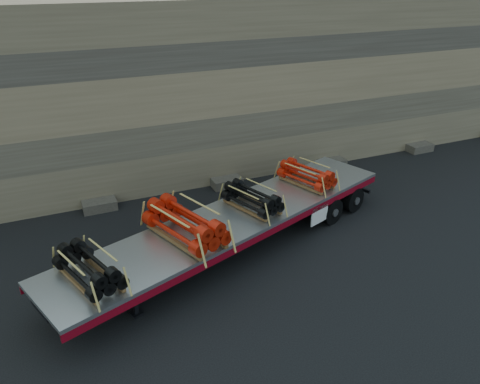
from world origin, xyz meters
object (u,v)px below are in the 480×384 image
object	(u,v)px
bundle_front	(89,269)
trailer	(234,234)
bundle_midrear	(252,199)
bundle_rear	(307,175)
bundle_midfront	(185,225)

from	to	relation	value
bundle_front	trailer	bearing A→B (deg)	0.00
bundle_midrear	bundle_rear	bearing A→B (deg)	0.00
bundle_midrear	bundle_rear	distance (m)	2.65
trailer	bundle_rear	distance (m)	3.53
trailer	bundle_midfront	size ratio (longest dim) A/B	4.86
bundle_midfront	bundle_midrear	size ratio (longest dim) A/B	1.31
bundle_midfront	bundle_midrear	bearing A→B (deg)	0.00
bundle_midfront	bundle_midrear	distance (m)	2.58
trailer	bundle_front	bearing A→B (deg)	180.00
trailer	bundle_front	distance (m)	4.78
bundle_midfront	bundle_midrear	xyz separation A→B (m)	(2.43, 0.87, -0.10)
bundle_midrear	bundle_rear	size ratio (longest dim) A/B	0.99
bundle_midrear	trailer	bearing A→B (deg)	-180.00
bundle_midfront	bundle_rear	world-z (taller)	bundle_midfront
bundle_midfront	bundle_midrear	world-z (taller)	bundle_midfront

